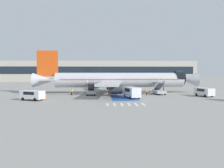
% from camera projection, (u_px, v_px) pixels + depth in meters
% --- Properties ---
extents(ground_plane, '(600.00, 600.00, 0.00)m').
position_uv_depth(ground_plane, '(117.00, 93.00, 58.12)').
color(ground_plane, gray).
extents(apron_leadline_yellow, '(77.25, 3.38, 0.01)m').
position_uv_depth(apron_leadline_yellow, '(120.00, 93.00, 57.31)').
color(apron_leadline_yellow, gold).
rests_on(apron_leadline_yellow, ground_plane).
extents(apron_stand_patch_blue, '(5.31, 12.65, 0.01)m').
position_uv_depth(apron_stand_patch_blue, '(123.00, 97.00, 46.95)').
color(apron_stand_patch_blue, '#2856A8').
rests_on(apron_stand_patch_blue, ground_plane).
extents(apron_walkway_bar_0, '(0.44, 3.60, 0.01)m').
position_uv_depth(apron_walkway_bar_0, '(107.00, 104.00, 36.18)').
color(apron_walkway_bar_0, silver).
rests_on(apron_walkway_bar_0, ground_plane).
extents(apron_walkway_bar_1, '(0.44, 3.60, 0.01)m').
position_uv_depth(apron_walkway_bar_1, '(115.00, 104.00, 36.23)').
color(apron_walkway_bar_1, silver).
rests_on(apron_walkway_bar_1, ground_plane).
extents(apron_walkway_bar_2, '(0.44, 3.60, 0.01)m').
position_uv_depth(apron_walkway_bar_2, '(122.00, 104.00, 36.27)').
color(apron_walkway_bar_2, silver).
rests_on(apron_walkway_bar_2, ground_plane).
extents(apron_walkway_bar_3, '(0.44, 3.60, 0.01)m').
position_uv_depth(apron_walkway_bar_3, '(129.00, 104.00, 36.31)').
color(apron_walkway_bar_3, silver).
rests_on(apron_walkway_bar_3, ground_plane).
extents(apron_walkway_bar_4, '(0.44, 3.60, 0.01)m').
position_uv_depth(apron_walkway_bar_4, '(136.00, 104.00, 36.35)').
color(apron_walkway_bar_4, silver).
rests_on(apron_walkway_bar_4, ground_plane).
extents(apron_walkway_bar_5, '(0.44, 3.60, 0.01)m').
position_uv_depth(apron_walkway_bar_5, '(143.00, 104.00, 36.39)').
color(apron_walkway_bar_5, silver).
rests_on(apron_walkway_bar_5, ground_plane).
extents(airliner, '(43.22, 33.63, 10.97)m').
position_uv_depth(airliner, '(117.00, 80.00, 57.09)').
color(airliner, '#B7BCC4').
rests_on(airliner, ground_plane).
extents(boarding_stairs_forward, '(2.40, 5.30, 3.80)m').
position_uv_depth(boarding_stairs_forward, '(159.00, 90.00, 53.53)').
color(boarding_stairs_forward, '#ADB2BA').
rests_on(boarding_stairs_forward, ground_plane).
extents(boarding_stairs_aft, '(2.40, 5.30, 3.74)m').
position_uv_depth(boarding_stairs_aft, '(91.00, 91.00, 52.29)').
color(boarding_stairs_aft, '#ADB2BA').
rests_on(boarding_stairs_aft, ground_plane).
extents(fuel_tanker, '(3.91, 10.22, 3.23)m').
position_uv_depth(fuel_tanker, '(96.00, 83.00, 81.27)').
color(fuel_tanker, '#38383D').
rests_on(fuel_tanker, ground_plane).
extents(service_van_0, '(3.32, 5.34, 2.27)m').
position_uv_depth(service_van_0, '(132.00, 92.00, 45.46)').
color(service_van_0, silver).
rests_on(service_van_0, ground_plane).
extents(service_van_1, '(3.07, 4.89, 1.90)m').
position_uv_depth(service_van_1, '(204.00, 91.00, 48.72)').
color(service_van_1, silver).
rests_on(service_van_1, ground_plane).
extents(service_van_3, '(4.98, 3.59, 1.88)m').
position_uv_depth(service_van_3, '(32.00, 94.00, 41.62)').
color(service_van_3, silver).
rests_on(service_van_3, ground_plane).
extents(baggage_cart, '(2.97, 2.79, 0.87)m').
position_uv_depth(baggage_cart, '(135.00, 94.00, 52.37)').
color(baggage_cart, gray).
rests_on(baggage_cart, ground_plane).
extents(ground_crew_0, '(0.48, 0.33, 1.63)m').
position_uv_depth(ground_crew_0, '(72.00, 91.00, 51.43)').
color(ground_crew_0, black).
rests_on(ground_crew_0, ground_plane).
extents(ground_crew_1, '(0.28, 0.45, 1.85)m').
position_uv_depth(ground_crew_1, '(109.00, 90.00, 52.19)').
color(ground_crew_1, '#2D2D33').
rests_on(ground_crew_1, ground_plane).
extents(ground_crew_2, '(0.47, 0.46, 1.79)m').
position_uv_depth(ground_crew_2, '(115.00, 90.00, 52.58)').
color(ground_crew_2, black).
rests_on(ground_crew_2, ground_plane).
extents(ground_crew_3, '(0.46, 0.47, 1.60)m').
position_uv_depth(ground_crew_3, '(146.00, 91.00, 51.21)').
color(ground_crew_3, black).
rests_on(ground_crew_3, ground_plane).
extents(traffic_cone_0, '(0.44, 0.44, 0.49)m').
position_uv_depth(traffic_cone_0, '(47.00, 96.00, 47.12)').
color(traffic_cone_0, orange).
rests_on(traffic_cone_0, ground_plane).
extents(terminal_building, '(123.10, 12.10, 12.79)m').
position_uv_depth(terminal_building, '(97.00, 71.00, 137.29)').
color(terminal_building, '#B2AD9E').
rests_on(terminal_building, ground_plane).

